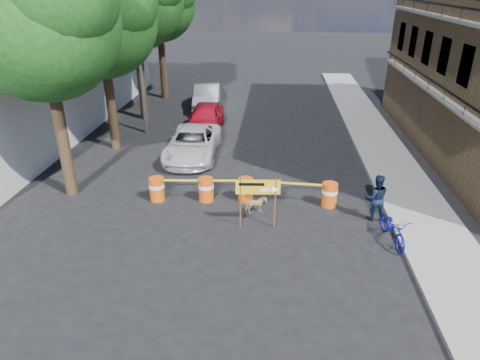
% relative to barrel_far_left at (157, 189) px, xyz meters
% --- Properties ---
extents(ground, '(120.00, 120.00, 0.00)m').
position_rel_barrel_far_left_xyz_m(ground, '(3.35, -1.76, -0.47)').
color(ground, black).
rests_on(ground, ground).
extents(sidewalk_east, '(2.40, 40.00, 0.15)m').
position_rel_barrel_far_left_xyz_m(sidewalk_east, '(9.55, 4.24, -0.40)').
color(sidewalk_east, gray).
rests_on(sidewalk_east, ground).
extents(white_building, '(8.00, 22.00, 6.00)m').
position_rel_barrel_far_left_xyz_m(white_building, '(-9.65, 8.24, 2.53)').
color(white_building, silver).
rests_on(white_building, ground).
extents(tree_near, '(5.46, 5.20, 9.15)m').
position_rel_barrel_far_left_xyz_m(tree_near, '(-3.38, 0.24, 5.89)').
color(tree_near, '#332316').
rests_on(tree_near, ground).
extents(tree_mid_a, '(5.25, 5.00, 8.68)m').
position_rel_barrel_far_left_xyz_m(tree_mid_a, '(-3.39, 5.24, 5.53)').
color(tree_mid_a, '#332316').
rests_on(tree_mid_a, ground).
extents(tree_far, '(5.04, 4.80, 8.84)m').
position_rel_barrel_far_left_xyz_m(tree_far, '(-3.39, 15.24, 5.74)').
color(tree_far, '#332316').
rests_on(tree_far, ground).
extents(streetlamp, '(1.25, 0.18, 8.00)m').
position_rel_barrel_far_left_xyz_m(streetlamp, '(-2.58, 7.74, 3.90)').
color(streetlamp, gray).
rests_on(streetlamp, ground).
extents(barrel_far_left, '(0.58, 0.58, 0.90)m').
position_rel_barrel_far_left_xyz_m(barrel_far_left, '(0.00, 0.00, 0.00)').
color(barrel_far_left, '#C65B0B').
rests_on(barrel_far_left, ground).
extents(barrel_mid_left, '(0.58, 0.58, 0.90)m').
position_rel_barrel_far_left_xyz_m(barrel_mid_left, '(1.84, 0.12, 0.00)').
color(barrel_mid_left, '#C65B0B').
rests_on(barrel_mid_left, ground).
extents(barrel_mid_right, '(0.58, 0.58, 0.90)m').
position_rel_barrel_far_left_xyz_m(barrel_mid_right, '(3.32, 0.24, 0.00)').
color(barrel_mid_right, '#C65B0B').
rests_on(barrel_mid_right, ground).
extents(barrel_far_right, '(0.58, 0.58, 0.90)m').
position_rel_barrel_far_left_xyz_m(barrel_far_right, '(6.40, 0.06, 0.00)').
color(barrel_far_right, '#C65B0B').
rests_on(barrel_far_right, ground).
extents(detour_sign, '(1.45, 0.28, 1.87)m').
position_rel_barrel_far_left_xyz_m(detour_sign, '(4.04, -1.66, 0.89)').
color(detour_sign, '#592D19').
rests_on(detour_sign, ground).
extents(pedestrian, '(0.82, 0.64, 1.68)m').
position_rel_barrel_far_left_xyz_m(pedestrian, '(7.85, -0.79, 0.37)').
color(pedestrian, black).
rests_on(pedestrian, ground).
extents(bicycle, '(0.78, 1.05, 1.82)m').
position_rel_barrel_far_left_xyz_m(bicycle, '(8.15, -2.18, 0.44)').
color(bicycle, '#151AB1').
rests_on(bicycle, ground).
extents(dog, '(0.84, 0.60, 0.65)m').
position_rel_barrel_far_left_xyz_m(dog, '(3.75, -0.72, -0.15)').
color(dog, tan).
rests_on(dog, ground).
extents(suv_white, '(2.24, 4.82, 1.34)m').
position_rel_barrel_far_left_xyz_m(suv_white, '(0.55, 4.42, 0.20)').
color(suv_white, silver).
rests_on(suv_white, ground).
extents(sedan_red, '(1.83, 4.42, 1.50)m').
position_rel_barrel_far_left_xyz_m(sedan_red, '(0.55, 8.24, 0.28)').
color(sedan_red, maroon).
rests_on(sedan_red, ground).
extents(sedan_silver, '(2.00, 4.67, 1.50)m').
position_rel_barrel_far_left_xyz_m(sedan_silver, '(-0.06, 12.77, 0.28)').
color(sedan_silver, silver).
rests_on(sedan_silver, ground).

